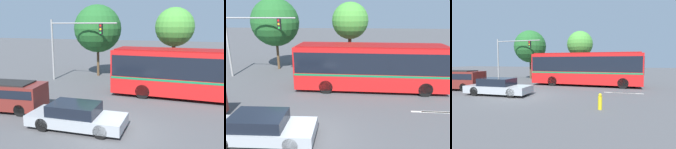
# 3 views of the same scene
# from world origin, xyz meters

# --- Properties ---
(ground_plane) EXTENTS (140.00, 140.00, 0.00)m
(ground_plane) POSITION_xyz_m (0.00, 0.00, 0.00)
(ground_plane) COLOR #4C4C4F
(city_bus) EXTENTS (11.14, 2.74, 3.42)m
(city_bus) POSITION_xyz_m (3.61, 6.87, 1.94)
(city_bus) COLOR red
(city_bus) RESTS_ON ground
(sedan_foreground) EXTENTS (4.92, 2.05, 1.26)m
(sedan_foreground) POSITION_xyz_m (-1.82, -0.22, 0.60)
(sedan_foreground) COLOR #9EA3A8
(sedan_foreground) RESTS_ON ground
(suv_left_lane) EXTENTS (4.85, 2.47, 1.73)m
(suv_left_lane) POSITION_xyz_m (-7.05, 0.94, 1.01)
(suv_left_lane) COLOR maroon
(suv_left_lane) RESTS_ON ground
(traffic_light_pole) EXTENTS (6.30, 0.24, 5.55)m
(traffic_light_pole) POSITION_xyz_m (-7.07, 9.32, 3.79)
(traffic_light_pole) COLOR gray
(traffic_light_pole) RESTS_ON ground
(flowering_hedge) EXTENTS (8.22, 1.02, 1.45)m
(flowering_hedge) POSITION_xyz_m (1.80, 11.33, 0.71)
(flowering_hedge) COLOR #286028
(flowering_hedge) RESTS_ON ground
(street_tree_left) EXTENTS (4.64, 4.64, 7.03)m
(street_tree_left) POSITION_xyz_m (-5.43, 12.24, 4.70)
(street_tree_left) COLOR brown
(street_tree_left) RESTS_ON ground
(street_tree_centre) EXTENTS (3.51, 3.51, 6.64)m
(street_tree_centre) POSITION_xyz_m (1.91, 12.43, 4.85)
(street_tree_centre) COLOR brown
(street_tree_centre) RESTS_ON ground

